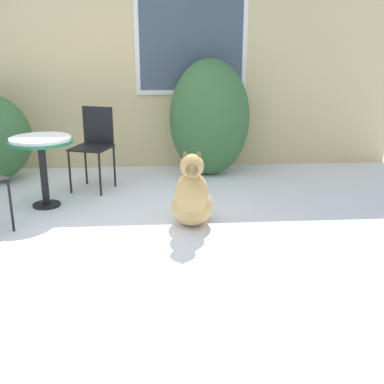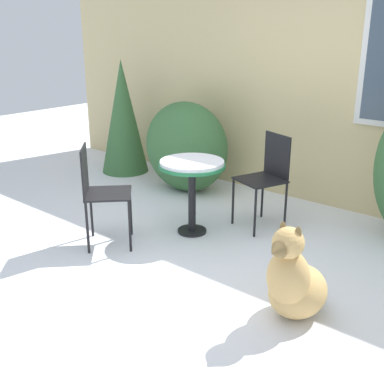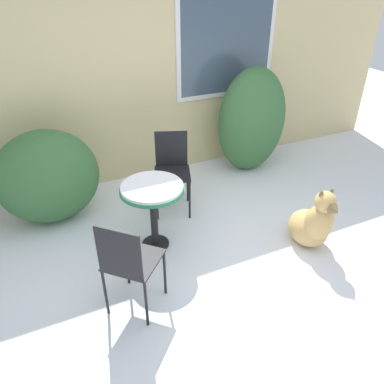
{
  "view_description": "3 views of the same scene",
  "coord_description": "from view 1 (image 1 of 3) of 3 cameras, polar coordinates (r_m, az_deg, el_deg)",
  "views": [
    {
      "loc": [
        0.75,
        -4.35,
        1.71
      ],
      "look_at": [
        1.07,
        -0.05,
        0.32
      ],
      "focal_mm": 45.0,
      "sensor_mm": 36.0,
      "label": 1
    },
    {
      "loc": [
        2.41,
        -2.82,
        1.97
      ],
      "look_at": [
        -0.44,
        0.59,
        0.43
      ],
      "focal_mm": 45.0,
      "sensor_mm": 36.0,
      "label": 2
    },
    {
      "loc": [
        -1.4,
        -2.44,
        2.6
      ],
      "look_at": [
        0.0,
        0.6,
        0.55
      ],
      "focal_mm": 35.0,
      "sensor_mm": 36.0,
      "label": 3
    }
  ],
  "objects": [
    {
      "name": "patio_table",
      "position": [
        5.19,
        -17.43,
        4.9
      ],
      "size": [
        0.64,
        0.64,
        0.74
      ],
      "color": "black",
      "rests_on": "ground_plane"
    },
    {
      "name": "dog",
      "position": [
        4.49,
        -0.0,
        -0.77
      ],
      "size": [
        0.43,
        0.68,
        0.75
      ],
      "rotation": [
        0.0,
        0.0,
        -0.08
      ],
      "color": "tan",
      "rests_on": "ground_plane"
    },
    {
      "name": "patio_chair_near_table",
      "position": [
        5.72,
        -11.54,
        5.71
      ],
      "size": [
        0.53,
        0.53,
        0.95
      ],
      "rotation": [
        0.0,
        0.0,
        -0.36
      ],
      "color": "black",
      "rests_on": "ground_plane"
    },
    {
      "name": "shrub_middle",
      "position": [
        6.16,
        2.11,
        8.72
      ],
      "size": [
        1.02,
        0.63,
        1.47
      ],
      "color": "#386638",
      "rests_on": "ground_plane"
    },
    {
      "name": "ground_plane",
      "position": [
        4.73,
        -13.1,
        -3.85
      ],
      "size": [
        16.0,
        16.0,
        0.0
      ],
      "primitive_type": "plane",
      "color": "white"
    },
    {
      "name": "house_wall",
      "position": [
        6.59,
        -10.36,
        14.4
      ],
      "size": [
        8.0,
        0.1,
        2.65
      ],
      "color": "#D1BC84",
      "rests_on": "ground_plane"
    }
  ]
}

